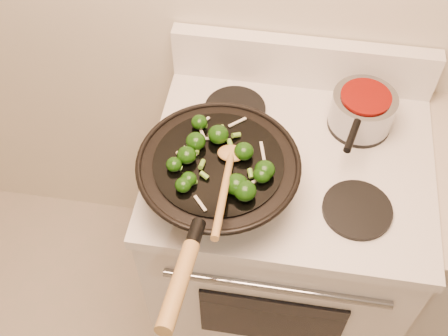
# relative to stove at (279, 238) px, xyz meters

# --- Properties ---
(stove) EXTENTS (0.78, 0.67, 1.08)m
(stove) POSITION_rel_stove_xyz_m (0.00, 0.00, 0.00)
(stove) COLOR white
(stove) RESTS_ON ground
(wok) EXTENTS (0.41, 0.68, 0.23)m
(wok) POSITION_rel_stove_xyz_m (-0.18, -0.16, 0.53)
(wok) COLOR black
(wok) RESTS_ON stove
(stirfry) EXTENTS (0.26, 0.30, 0.05)m
(stirfry) POSITION_rel_stove_xyz_m (-0.17, -0.17, 0.60)
(stirfry) COLOR #103307
(stirfry) RESTS_ON wok
(wooden_spoon) EXTENTS (0.07, 0.31, 0.09)m
(wooden_spoon) POSITION_rel_stove_xyz_m (-0.15, -0.21, 0.62)
(wooden_spoon) COLOR #A27740
(wooden_spoon) RESTS_ON wok
(saucepan) EXTENTS (0.18, 0.29, 0.11)m
(saucepan) POSITION_rel_stove_xyz_m (0.18, 0.15, 0.52)
(saucepan) COLOR gray
(saucepan) RESTS_ON stove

